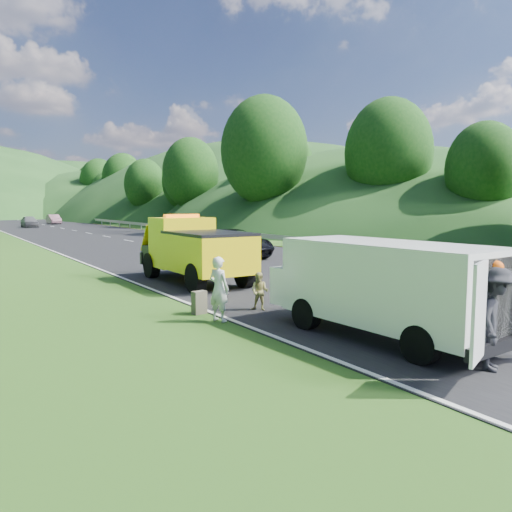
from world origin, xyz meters
TOP-DOWN VIEW (x-y plane):
  - ground at (0.00, 0.00)m, footprint 320.00×320.00m
  - road_surface at (3.00, 40.00)m, footprint 14.00×200.00m
  - guardrail at (10.30, 52.50)m, footprint 0.06×140.00m
  - tree_line_right at (23.00, 60.00)m, footprint 14.00×140.00m
  - hills_backdrop at (6.50, 134.70)m, footprint 201.00×288.60m
  - tow_truck at (-1.93, 5.98)m, footprint 2.31×5.97m
  - white_van at (-1.94, -3.35)m, footprint 3.29×6.10m
  - woman at (-4.21, -0.07)m, footprint 0.61×0.71m
  - child at (-2.65, 0.44)m, footprint 0.64×0.65m
  - worker at (-1.93, -5.96)m, footprint 1.39×1.17m
  - suitcase at (-4.23, 1.01)m, footprint 0.42×0.28m
  - spare_tire at (-1.07, -5.19)m, footprint 0.68×0.68m
  - passing_suv at (3.88, 12.99)m, footprint 2.70×5.57m
  - dist_car_a at (0.19, 57.21)m, footprint 1.72×4.26m
  - dist_car_b at (4.83, 66.13)m, footprint 1.45×4.15m

SIDE VIEW (x-z plane):
  - ground at x=0.00m, z-range 0.00..0.00m
  - guardrail at x=10.30m, z-range -0.76..0.76m
  - tree_line_right at x=23.00m, z-range -7.00..7.00m
  - hills_backdrop at x=6.50m, z-range -22.00..22.00m
  - woman at x=-4.21m, z-range -0.82..0.82m
  - child at x=-2.65m, z-range -0.53..0.53m
  - worker at x=-1.93m, z-range -0.93..0.93m
  - spare_tire at x=-1.07m, z-range -0.10..0.10m
  - passing_suv at x=3.88m, z-range -0.76..0.76m
  - dist_car_a at x=0.19m, z-range -0.73..0.73m
  - dist_car_b at x=4.83m, z-range -0.68..0.68m
  - road_surface at x=3.00m, z-range 0.00..0.02m
  - suitcase at x=-4.23m, z-range 0.00..0.63m
  - white_van at x=-1.94m, z-range 0.14..2.27m
  - tow_truck at x=-1.93m, z-range -0.03..2.53m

